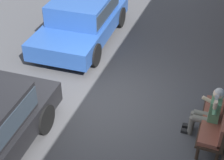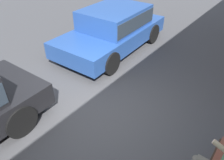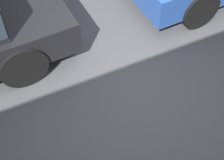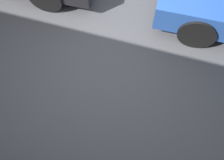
# 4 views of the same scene
# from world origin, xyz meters

# --- Properties ---
(ground_plane) EXTENTS (60.00, 60.00, 0.00)m
(ground_plane) POSITION_xyz_m (0.00, 0.00, 0.00)
(ground_plane) COLOR #424244
(bench) EXTENTS (1.66, 0.55, 0.98)m
(bench) POSITION_xyz_m (0.40, 2.90, 0.55)
(bench) COLOR #332319
(bench) RESTS_ON ground_plane
(person_on_phone) EXTENTS (0.73, 0.74, 1.32)m
(person_on_phone) POSITION_xyz_m (0.36, 2.68, 0.69)
(person_on_phone) COLOR #6B665B
(person_on_phone) RESTS_ON ground_plane
(parked_car_near) EXTENTS (4.26, 2.12, 1.40)m
(parked_car_near) POSITION_xyz_m (-2.76, -1.67, 0.77)
(parked_car_near) COLOR #23478E
(parked_car_near) RESTS_ON ground_plane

